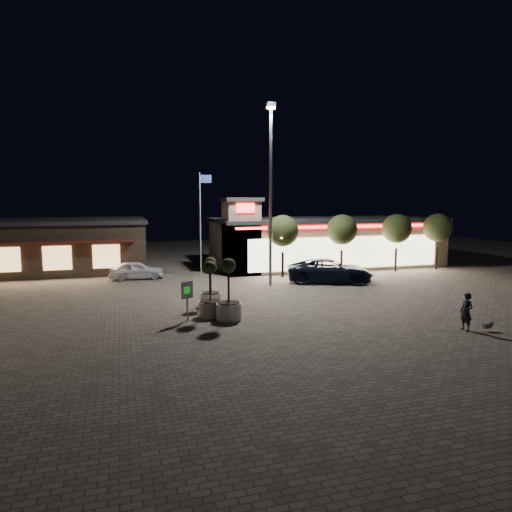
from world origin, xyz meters
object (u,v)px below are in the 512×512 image
object	(u,v)px
planter_left	(211,291)
planter_mid	(229,301)
valet_sign	(187,293)
pickup_truck	(330,271)
white_sedan	(137,270)
pedestrian	(466,312)

from	to	relation	value
planter_left	planter_mid	bearing A→B (deg)	-84.21
planter_mid	valet_sign	world-z (taller)	planter_mid
pickup_truck	white_sedan	bearing A→B (deg)	89.45
pedestrian	planter_left	size ratio (longest dim) A/B	0.62
planter_left	valet_sign	xyz separation A→B (m)	(-1.69, -2.67, 0.52)
white_sedan	planter_left	xyz separation A→B (m)	(3.64, -10.34, 0.18)
pickup_truck	planter_left	world-z (taller)	planter_left
pedestrian	valet_sign	distance (m)	13.06
pickup_truck	valet_sign	world-z (taller)	valet_sign
pedestrian	planter_left	bearing A→B (deg)	-135.41
pedestrian	white_sedan	bearing A→B (deg)	-150.36
pickup_truck	valet_sign	bearing A→B (deg)	145.36
planter_left	valet_sign	size ratio (longest dim) A/B	1.42
white_sedan	planter_left	distance (m)	10.96
pickup_truck	valet_sign	size ratio (longest dim) A/B	3.09
pedestrian	valet_sign	world-z (taller)	valet_sign
valet_sign	pedestrian	bearing A→B (deg)	-23.94
white_sedan	pedestrian	world-z (taller)	pedestrian
pickup_truck	planter_mid	world-z (taller)	planter_mid
white_sedan	valet_sign	bearing A→B (deg)	-169.59
valet_sign	white_sedan	bearing A→B (deg)	98.52
planter_left	white_sedan	bearing A→B (deg)	109.37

